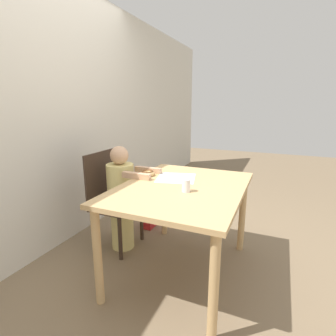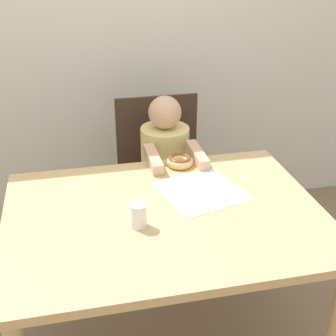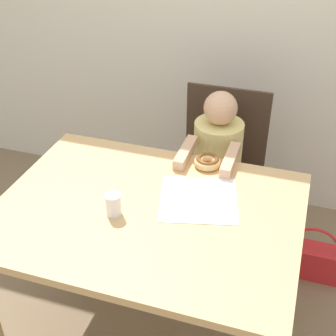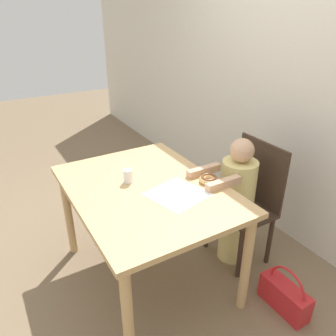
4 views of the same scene
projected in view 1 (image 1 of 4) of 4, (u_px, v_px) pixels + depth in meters
name	position (u px, v px, depth m)	size (l,w,h in m)	color
ground_plane	(181.00, 271.00, 2.21)	(12.00, 12.00, 0.00)	#7A664C
wall_back	(51.00, 118.00, 2.41)	(8.00, 0.05, 2.50)	silver
dining_table	(182.00, 198.00, 2.05)	(1.23, 0.92, 0.76)	tan
chair	(111.00, 198.00, 2.52)	(0.46, 0.36, 0.94)	#38281E
child_figure	(122.00, 199.00, 2.47)	(0.26, 0.49, 1.01)	#E0D17F
donut	(147.00, 173.00, 2.31)	(0.13, 0.13, 0.05)	#DBB270
napkin	(176.00, 178.00, 2.24)	(0.39, 0.39, 0.00)	white
handbag	(152.00, 215.00, 3.06)	(0.34, 0.13, 0.33)	red
cup	(186.00, 186.00, 1.89)	(0.06, 0.06, 0.09)	white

